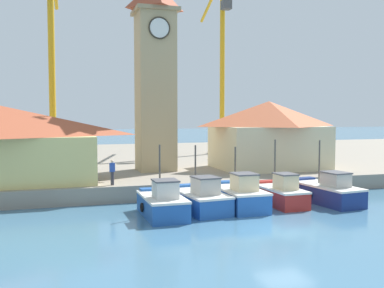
{
  "coord_description": "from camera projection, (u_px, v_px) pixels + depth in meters",
  "views": [
    {
      "loc": [
        -10.62,
        -19.1,
        5.56
      ],
      "look_at": [
        -1.39,
        10.65,
        3.5
      ],
      "focal_mm": 42.0,
      "sensor_mm": 36.0,
      "label": 1
    }
  ],
  "objects": [
    {
      "name": "ground_plane",
      "position": [
        285.0,
        229.0,
        21.71
      ],
      "size": [
        300.0,
        300.0,
        0.0
      ],
      "primitive_type": "plane",
      "color": "teal"
    },
    {
      "name": "quay_wharf",
      "position": [
        155.0,
        160.0,
        48.97
      ],
      "size": [
        120.0,
        40.0,
        1.07
      ],
      "primitive_type": "cube",
      "color": "gray",
      "rests_on": "ground"
    },
    {
      "name": "fishing_boat_far_left",
      "position": [
        162.0,
        203.0,
        24.37
      ],
      "size": [
        2.18,
        4.39,
        3.89
      ],
      "color": "#2356A8",
      "rests_on": "ground"
    },
    {
      "name": "fishing_boat_left_outer",
      "position": [
        200.0,
        199.0,
        25.82
      ],
      "size": [
        2.62,
        4.92,
        3.76
      ],
      "color": "#2356A8",
      "rests_on": "ground"
    },
    {
      "name": "fishing_boat_left_inner",
      "position": [
        239.0,
        196.0,
        26.51
      ],
      "size": [
        2.25,
        4.74,
        3.61
      ],
      "color": "#2356A8",
      "rests_on": "ground"
    },
    {
      "name": "fishing_boat_mid_left",
      "position": [
        279.0,
        194.0,
        27.56
      ],
      "size": [
        1.97,
        4.5,
        3.99
      ],
      "color": "#AD2823",
      "rests_on": "ground"
    },
    {
      "name": "fishing_boat_center",
      "position": [
        326.0,
        191.0,
        28.15
      ],
      "size": [
        2.59,
        5.37,
        3.91
      ],
      "color": "navy",
      "rests_on": "ground"
    },
    {
      "name": "clock_tower",
      "position": [
        155.0,
        72.0,
        35.53
      ],
      "size": [
        3.36,
        3.36,
        16.53
      ],
      "color": "tan",
      "rests_on": "quay_wharf"
    },
    {
      "name": "warehouse_right",
      "position": [
        269.0,
        134.0,
        37.33
      ],
      "size": [
        8.88,
        6.84,
        5.58
      ],
      "color": "beige",
      "rests_on": "quay_wharf"
    },
    {
      "name": "port_crane_near",
      "position": [
        221.0,
        84.0,
        51.82
      ],
      "size": [
        2.0,
        10.4,
        20.42
      ],
      "color": "#976E11",
      "rests_on": "quay_wharf"
    },
    {
      "name": "port_crane_far",
      "position": [
        52.0,
        82.0,
        39.0
      ],
      "size": [
        2.0,
        10.16,
        19.7
      ],
      "color": "#976E11",
      "rests_on": "quay_wharf"
    },
    {
      "name": "dock_worker_near_tower",
      "position": [
        112.0,
        172.0,
        28.46
      ],
      "size": [
        0.34,
        0.22,
        1.62
      ],
      "color": "#33333D",
      "rests_on": "quay_wharf"
    }
  ]
}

